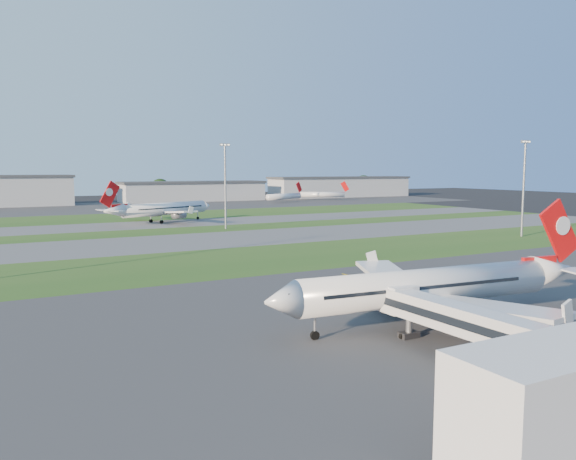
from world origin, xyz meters
TOP-DOWN VIEW (x-y plane):
  - ground at (0.00, 0.00)m, footprint 700.00×700.00m
  - apron_near at (0.00, 0.00)m, footprint 300.00×70.00m
  - grass_strip_a at (0.00, 52.00)m, footprint 300.00×34.00m
  - taxiway_a at (0.00, 85.00)m, footprint 300.00×32.00m
  - grass_strip_b at (0.00, 110.00)m, footprint 300.00×18.00m
  - taxiway_b at (0.00, 132.00)m, footprint 300.00×26.00m
  - grass_strip_c at (0.00, 165.00)m, footprint 300.00×40.00m
  - apron_far at (0.00, 225.00)m, footprint 400.00×80.00m
  - yellow_line at (5.00, 0.00)m, footprint 0.25×60.00m
  - jet_bridge at (-9.81, -15.24)m, footprint 4.20×26.90m
  - airliner_parked at (-4.13, -1.54)m, footprint 41.06×34.71m
  - airliner_taxiing at (4.50, 137.40)m, footprint 39.39×33.42m
  - mini_jet_near at (94.83, 220.16)m, footprint 27.32×12.29m
  - mini_jet_far at (125.53, 229.41)m, footprint 25.18×16.61m
  - light_mast_centre at (15.00, 108.00)m, footprint 3.20×0.70m
  - light_mast_east at (78.00, 52.00)m, footprint 3.20×0.70m
  - hangar_east at (55.00, 255.00)m, footprint 81.60×23.00m
  - hangar_far_east at (155.00, 255.00)m, footprint 96.90×23.00m
  - tree_mid_west at (-20.00, 266.00)m, footprint 9.90×9.90m
  - tree_mid_east at (40.00, 269.00)m, footprint 11.55×11.55m
  - tree_east at (115.00, 267.00)m, footprint 10.45×10.45m
  - tree_far_east at (185.00, 271.00)m, footprint 12.65×12.65m

SIDE VIEW (x-z plane):
  - ground at x=0.00m, z-range 0.00..0.00m
  - yellow_line at x=5.00m, z-range -0.01..0.01m
  - apron_near at x=0.00m, z-range 0.00..0.01m
  - grass_strip_a at x=0.00m, z-range 0.00..0.01m
  - taxiway_a at x=0.00m, z-range 0.00..0.01m
  - grass_strip_b at x=0.00m, z-range 0.00..0.01m
  - taxiway_b at x=0.00m, z-range 0.00..0.01m
  - grass_strip_c at x=0.00m, z-range 0.00..0.01m
  - apron_far at x=0.00m, z-range 0.00..0.01m
  - mini_jet_near at x=94.83m, z-range -1.46..8.02m
  - mini_jet_far at x=125.53m, z-range -1.46..8.02m
  - jet_bridge at x=-9.81m, z-range 0.91..7.11m
  - airliner_parked at x=-4.13m, z-range -1.91..10.91m
  - airliner_taxiing at x=4.50m, z-range -1.93..11.04m
  - hangar_east at x=55.00m, z-range 0.04..11.24m
  - tree_mid_west at x=-20.00m, z-range 0.44..11.24m
  - tree_east at x=115.00m, z-range 0.46..11.86m
  - hangar_far_east at x=155.00m, z-range 0.04..13.24m
  - tree_mid_east at x=40.00m, z-range 0.51..13.11m
  - tree_far_east at x=185.00m, z-range 0.56..14.36m
  - light_mast_centre at x=15.00m, z-range 1.91..27.71m
  - light_mast_east at x=78.00m, z-range 1.91..27.71m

